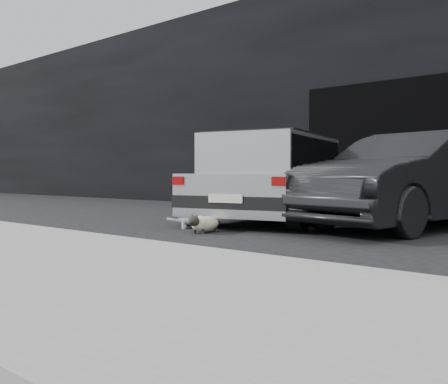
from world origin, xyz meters
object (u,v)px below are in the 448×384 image
Objects in this scene: second_car at (413,180)px; cat_siamese at (203,224)px; silver_hatchback at (276,174)px; cat_white at (197,217)px.

second_car is 5.49× the size of cat_siamese.
second_car is at bearing -137.17° from cat_siamese.
silver_hatchback reaches higher than cat_siamese.
silver_hatchback reaches higher than second_car.
cat_white is (-2.24, -2.02, -0.51)m from second_car.
cat_white is (-0.40, 0.31, 0.05)m from cat_siamese.
silver_hatchback reaches higher than cat_white.
cat_white is at bearing -127.37° from second_car.
second_car is (2.06, 0.35, -0.08)m from silver_hatchback.
silver_hatchback is at bearing -92.52° from cat_siamese.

